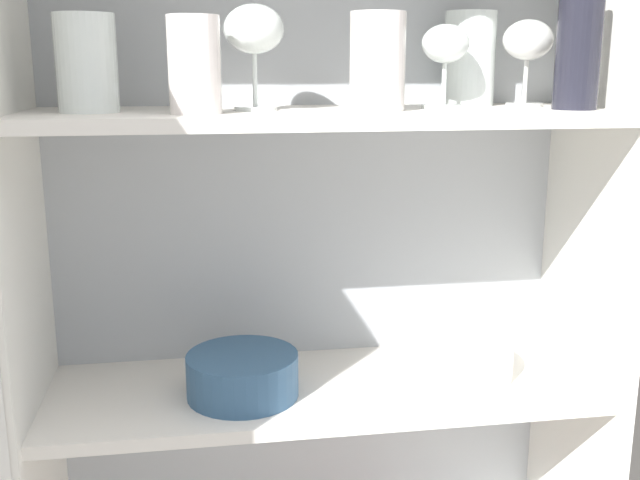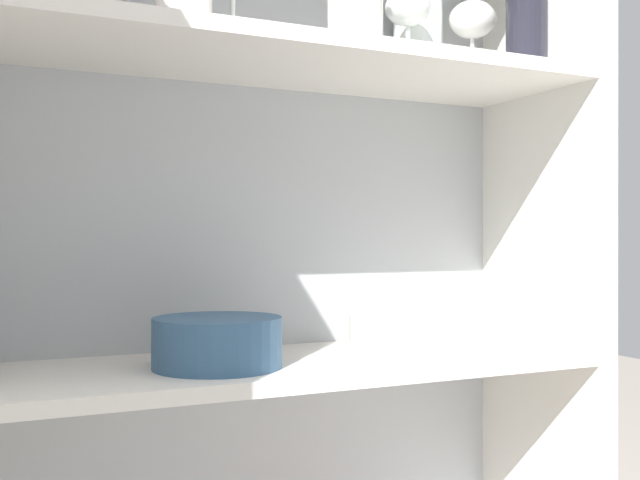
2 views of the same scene
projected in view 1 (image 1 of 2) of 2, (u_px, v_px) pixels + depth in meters
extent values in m
cube|color=#B2B7BC|center=(309.00, 329.00, 1.33)|extent=(0.89, 0.02, 1.49)
cube|color=white|center=(33.00, 379.00, 1.12)|extent=(0.02, 0.32, 1.49)
cube|color=white|center=(580.00, 345.00, 1.25)|extent=(0.02, 0.32, 1.49)
cube|color=silver|center=(322.00, 389.00, 1.20)|extent=(0.86, 0.28, 0.02)
cube|color=silver|center=(322.00, 117.00, 1.10)|extent=(0.86, 0.28, 0.02)
cylinder|color=silver|center=(378.00, 62.00, 1.06)|extent=(0.08, 0.08, 0.14)
cylinder|color=white|center=(86.00, 63.00, 1.02)|extent=(0.08, 0.08, 0.13)
cylinder|color=silver|center=(194.00, 65.00, 0.99)|extent=(0.07, 0.07, 0.13)
cylinder|color=white|center=(469.00, 59.00, 1.20)|extent=(0.08, 0.08, 0.15)
cylinder|color=white|center=(255.00, 108.00, 1.08)|extent=(0.06, 0.06, 0.01)
cylinder|color=white|center=(255.00, 80.00, 1.07)|extent=(0.01, 0.01, 0.07)
ellipsoid|color=white|center=(254.00, 29.00, 1.05)|extent=(0.09, 0.09, 0.07)
cylinder|color=white|center=(443.00, 106.00, 1.13)|extent=(0.07, 0.07, 0.01)
cylinder|color=white|center=(444.00, 84.00, 1.12)|extent=(0.01, 0.01, 0.06)
ellipsoid|color=white|center=(446.00, 44.00, 1.11)|extent=(0.07, 0.07, 0.06)
cylinder|color=white|center=(524.00, 105.00, 1.18)|extent=(0.06, 0.06, 0.01)
cylinder|color=white|center=(525.00, 82.00, 1.17)|extent=(0.01, 0.01, 0.07)
ellipsoid|color=white|center=(528.00, 40.00, 1.16)|extent=(0.08, 0.08, 0.06)
cylinder|color=black|center=(579.00, 47.00, 1.08)|extent=(0.06, 0.06, 0.18)
cylinder|color=silver|center=(445.00, 370.00, 1.24)|extent=(0.22, 0.22, 0.01)
cylinder|color=silver|center=(445.00, 365.00, 1.23)|extent=(0.22, 0.22, 0.01)
cylinder|color=silver|center=(445.00, 360.00, 1.23)|extent=(0.22, 0.22, 0.01)
cylinder|color=silver|center=(445.00, 354.00, 1.23)|extent=(0.22, 0.22, 0.01)
cylinder|color=silver|center=(446.00, 349.00, 1.23)|extent=(0.22, 0.22, 0.01)
cylinder|color=silver|center=(446.00, 344.00, 1.22)|extent=(0.22, 0.22, 0.01)
cylinder|color=#33567A|center=(243.00, 375.00, 1.14)|extent=(0.17, 0.17, 0.07)
torus|color=#33567A|center=(242.00, 357.00, 1.14)|extent=(0.17, 0.17, 0.01)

